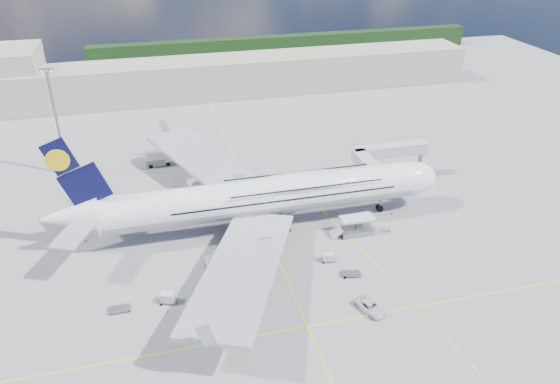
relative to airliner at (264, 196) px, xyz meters
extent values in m
plane|color=gray|center=(-0.26, -10.00, -6.87)|extent=(300.00, 300.00, 0.00)
cube|color=yellow|center=(-0.26, -10.00, -6.86)|extent=(0.25, 220.00, 0.01)
cube|color=yellow|center=(-0.26, -30.00, -6.86)|extent=(120.00, 0.25, 0.01)
cube|color=yellow|center=(13.74, 0.00, -6.86)|extent=(14.16, 99.06, 0.01)
cylinder|color=white|center=(-0.26, 0.00, -0.07)|extent=(62.00, 7.20, 7.20)
cylinder|color=#9EA0A5|center=(-0.26, 0.00, -0.22)|extent=(60.76, 7.13, 7.13)
ellipsoid|color=white|center=(7.74, 0.00, 1.91)|extent=(36.00, 6.84, 3.76)
ellipsoid|color=white|center=(30.74, 0.00, -0.07)|extent=(11.52, 7.20, 7.20)
ellipsoid|color=black|center=(33.98, 0.00, 0.53)|extent=(3.84, 4.16, 1.44)
cone|color=white|center=(-35.76, 0.00, 0.73)|extent=(10.00, 6.84, 6.84)
cube|color=#080933|center=(-33.76, 0.00, 9.53)|extent=(11.02, 0.46, 14.61)
cylinder|color=yellow|center=(-35.86, 0.00, 12.03)|extent=(4.00, 0.60, 4.00)
cube|color=#999EA3|center=(-8.26, 20.00, -1.27)|extent=(25.49, 39.15, 3.35)
cube|color=#999EA3|center=(-8.26, -20.00, -1.27)|extent=(25.49, 39.15, 3.35)
cylinder|color=#B7BABF|center=(-3.26, 12.50, -3.67)|extent=(5.20, 3.50, 3.50)
cylinder|color=#B7BABF|center=(-7.76, 23.00, -3.67)|extent=(5.20, 3.50, 3.50)
cylinder|color=#B7BABF|center=(-3.26, -12.50, -3.67)|extent=(5.20, 3.50, 3.50)
cylinder|color=#B7BABF|center=(-7.76, -23.00, -3.67)|extent=(5.20, 3.50, 3.50)
cylinder|color=gray|center=(24.74, 0.00, -4.67)|extent=(0.44, 0.44, 3.80)
cylinder|color=black|center=(24.74, 0.00, -6.22)|extent=(1.30, 0.90, 1.30)
cylinder|color=gray|center=(-0.26, 0.00, -4.67)|extent=(0.56, 0.56, 3.80)
cylinder|color=black|center=(-0.26, 3.20, -6.12)|extent=(1.50, 0.90, 1.50)
cube|color=#B7B7BC|center=(24.74, 8.60, 0.23)|extent=(3.00, 10.00, 2.60)
cube|color=#B7B7BC|center=(32.74, 13.60, 0.23)|extent=(18.00, 3.00, 2.60)
cylinder|color=gray|center=(26.74, 11.60, -3.32)|extent=(0.80, 0.80, 7.10)
cylinder|color=black|center=(26.74, 11.60, -6.42)|extent=(0.90, 0.80, 0.90)
cylinder|color=gray|center=(40.74, 13.60, -3.32)|extent=(1.00, 1.00, 7.10)
cube|color=gray|center=(40.74, 13.60, -6.47)|extent=(2.00, 2.00, 0.80)
cylinder|color=#B7B7BC|center=(24.74, 4.80, 0.23)|extent=(3.60, 3.60, 2.80)
cube|color=silver|center=(16.74, -7.10, -3.37)|extent=(6.50, 3.20, 0.35)
cube|color=gray|center=(16.74, -7.10, -6.32)|extent=(6.50, 3.20, 1.10)
cube|color=gray|center=(16.74, -7.10, -4.82)|extent=(0.22, 1.99, 3.00)
cylinder|color=black|center=(14.14, -8.30, -6.52)|extent=(0.70, 0.30, 0.70)
cube|color=silver|center=(12.54, -7.10, -5.87)|extent=(2.16, 2.60, 1.60)
cylinder|color=gray|center=(-40.26, 35.00, 5.63)|extent=(0.70, 0.70, 25.00)
cube|color=gray|center=(-40.26, 35.00, 18.33)|extent=(3.00, 0.40, 0.60)
cube|color=#B2AD9E|center=(-0.26, 85.00, -0.87)|extent=(180.00, 16.00, 12.00)
cube|color=#193814|center=(39.74, 130.00, -2.87)|extent=(160.00, 6.00, 8.00)
cube|color=gray|center=(-11.96, -10.63, -6.50)|extent=(3.60, 2.83, 0.19)
cylinder|color=black|center=(-13.23, -11.27, -6.63)|extent=(0.47, 0.19, 0.47)
cylinder|color=black|center=(-10.68, -9.99, -6.63)|extent=(0.47, 0.19, 0.47)
cube|color=silver|center=(-11.96, -10.63, -5.65)|extent=(2.78, 2.40, 1.59)
cube|color=gray|center=(-20.60, -18.85, -6.54)|extent=(3.18, 2.43, 0.17)
cylinder|color=black|center=(-21.74, -19.42, -6.66)|extent=(0.41, 0.17, 0.41)
cylinder|color=black|center=(-19.47, -18.29, -6.66)|extent=(0.41, 0.17, 0.41)
cube|color=silver|center=(-20.60, -18.85, -5.78)|extent=(2.45, 2.07, 1.41)
cube|color=gray|center=(-6.66, -17.74, -6.56)|extent=(2.95, 2.04, 0.16)
cylinder|color=black|center=(-7.73, -18.27, -6.67)|extent=(0.39, 0.16, 0.39)
cylinder|color=black|center=(-5.59, -17.20, -6.67)|extent=(0.39, 0.16, 0.39)
cube|color=silver|center=(-6.66, -17.74, -5.84)|extent=(2.23, 1.78, 1.34)
cube|color=gray|center=(-28.18, -18.94, -6.47)|extent=(3.38, 1.81, 0.20)
cylinder|color=black|center=(-29.53, -19.61, -6.62)|extent=(0.50, 0.20, 0.50)
cylinder|color=black|center=(-26.83, -18.26, -6.62)|extent=(0.50, 0.20, 0.50)
cube|color=gray|center=(8.33, -14.54, -6.57)|extent=(2.82, 1.92, 0.15)
cylinder|color=black|center=(7.30, -15.05, -6.68)|extent=(0.38, 0.15, 0.38)
cylinder|color=black|center=(9.36, -14.02, -6.68)|extent=(0.38, 0.15, 0.38)
cube|color=silver|center=(8.33, -14.54, -5.88)|extent=(2.13, 1.68, 1.29)
cube|color=gray|center=(10.83, -19.51, -6.48)|extent=(3.72, 2.69, 0.20)
cylinder|color=black|center=(9.49, -20.18, -6.62)|extent=(0.49, 0.20, 0.49)
cylinder|color=black|center=(12.16, -18.84, -6.62)|extent=(0.49, 0.20, 0.49)
cube|color=white|center=(-10.17, -8.37, -6.17)|extent=(3.06, 2.10, 1.30)
cube|color=black|center=(-10.17, -8.37, -5.37)|extent=(1.32, 1.45, 0.50)
cylinder|color=black|center=(-11.17, -8.92, -6.55)|extent=(0.64, 0.25, 0.64)
cylinder|color=black|center=(-9.17, -7.82, -6.55)|extent=(0.64, 0.25, 0.64)
cube|color=gray|center=(-10.30, 17.20, -5.93)|extent=(6.49, 4.25, 1.87)
cube|color=white|center=(-10.95, 17.20, -4.15)|extent=(5.03, 3.78, 2.06)
cube|color=white|center=(-7.96, 17.20, -5.09)|extent=(2.34, 2.61, 1.50)
cube|color=black|center=(-7.30, 17.20, -4.90)|extent=(0.79, 1.80, 0.84)
cylinder|color=black|center=(-8.24, 16.12, -6.35)|extent=(1.03, 0.33, 1.03)
cylinder|color=black|center=(-12.36, 18.27, -6.35)|extent=(1.03, 0.33, 1.03)
cube|color=red|center=(-10.95, 17.20, -4.81)|extent=(5.09, 3.84, 0.47)
cube|color=gray|center=(-18.80, 34.16, -5.91)|extent=(6.41, 2.89, 1.91)
cube|color=white|center=(-19.47, 34.16, -4.09)|extent=(4.80, 2.83, 2.10)
cube|color=white|center=(-16.41, 34.16, -5.05)|extent=(1.93, 2.36, 1.53)
cube|color=black|center=(-15.74, 34.16, -4.86)|extent=(0.33, 1.92, 0.86)
cylinder|color=black|center=(-16.70, 33.06, -6.34)|extent=(1.05, 0.33, 1.05)
cylinder|color=black|center=(-20.91, 35.26, -6.34)|extent=(1.05, 0.33, 1.05)
imported|color=silver|center=(10.45, -29.01, -6.09)|extent=(4.31, 6.12, 1.55)
imported|color=#DEFF1A|center=(19.85, -3.81, -5.94)|extent=(0.81, 0.72, 1.85)
imported|color=#E3F71A|center=(19.15, -5.29, -6.00)|extent=(1.00, 1.06, 1.73)
imported|color=#C4FF1A|center=(-12.30, -15.85, -6.01)|extent=(0.69, 1.09, 1.72)
imported|color=#94E217|center=(23.30, -8.15, -6.11)|extent=(0.69, 0.86, 1.52)
imported|color=#A1DB17|center=(0.36, -12.23, -5.99)|extent=(1.27, 0.95, 1.75)
cone|color=red|center=(26.76, -1.93, -6.63)|extent=(0.38, 0.38, 0.48)
cube|color=red|center=(26.76, -1.93, -6.86)|extent=(0.33, 0.33, 0.03)
cone|color=red|center=(-15.80, 21.27, -6.62)|extent=(0.38, 0.38, 0.49)
cube|color=red|center=(-15.80, 21.27, -6.86)|extent=(0.33, 0.33, 0.03)
cone|color=red|center=(-8.65, 18.78, -6.61)|extent=(0.41, 0.41, 0.52)
cube|color=red|center=(-8.65, 18.78, -6.85)|extent=(0.35, 0.35, 0.03)
cone|color=red|center=(-10.86, -9.71, -6.55)|extent=(0.50, 0.50, 0.64)
cube|color=red|center=(-10.86, -9.71, -6.85)|extent=(0.44, 0.44, 0.03)
cone|color=red|center=(-10.51, -25.31, -6.60)|extent=(0.42, 0.42, 0.54)
cube|color=red|center=(-10.51, -25.31, -6.85)|extent=(0.37, 0.37, 0.03)
cone|color=red|center=(-34.51, 3.21, -6.59)|extent=(0.44, 0.44, 0.56)
cube|color=red|center=(-34.51, 3.21, -6.85)|extent=(0.38, 0.38, 0.03)
camera|label=1|loc=(-20.41, -90.72, 51.13)|focal=35.00mm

